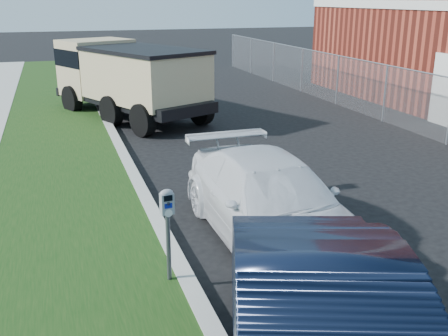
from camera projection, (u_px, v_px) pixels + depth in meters
name	position (u px, v px, depth m)	size (l,w,h in m)	color
ground	(320.00, 233.00, 8.96)	(120.00, 120.00, 0.00)	black
chainlink_fence	(386.00, 82.00, 16.67)	(0.06, 30.06, 30.00)	slate
parking_meter	(167.00, 215.00, 6.94)	(0.20, 0.14, 1.33)	#3F4247
white_wagon	(271.00, 202.00, 8.50)	(1.91, 4.69, 1.36)	white
dump_truck	(126.00, 76.00, 17.23)	(4.62, 6.60, 2.44)	black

